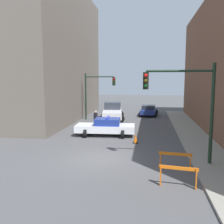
% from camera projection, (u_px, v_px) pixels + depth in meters
% --- Properties ---
extents(ground_plane, '(120.00, 120.00, 0.00)m').
position_uv_depth(ground_plane, '(100.00, 159.00, 14.19)').
color(ground_plane, '#4C4C4F').
extents(sidewalk_right, '(2.40, 44.00, 0.12)m').
position_uv_depth(sidewalk_right, '(214.00, 163.00, 13.26)').
color(sidewalk_right, gray).
rests_on(sidewalk_right, ground_plane).
extents(building_corner_left, '(14.00, 20.00, 14.73)m').
position_uv_depth(building_corner_left, '(22.00, 54.00, 28.75)').
color(building_corner_left, '#6B6056').
rests_on(building_corner_left, ground_plane).
extents(traffic_light_near, '(3.64, 0.35, 5.20)m').
position_uv_depth(traffic_light_near, '(189.00, 98.00, 12.86)').
color(traffic_light_near, black).
rests_on(traffic_light_near, sidewalk_right).
extents(traffic_light_far, '(3.44, 0.35, 5.20)m').
position_uv_depth(traffic_light_far, '(95.00, 89.00, 27.79)').
color(traffic_light_far, black).
rests_on(traffic_light_far, ground_plane).
extents(police_car, '(4.80, 2.53, 1.52)m').
position_uv_depth(police_car, '(106.00, 127.00, 20.04)').
color(police_car, white).
rests_on(police_car, ground_plane).
extents(white_truck, '(3.08, 5.61, 1.90)m').
position_uv_depth(white_truck, '(112.00, 112.00, 28.09)').
color(white_truck, silver).
rests_on(white_truck, ground_plane).
extents(parked_car_near, '(2.46, 4.41, 1.31)m').
position_uv_depth(parked_car_near, '(149.00, 110.00, 31.32)').
color(parked_car_near, navy).
rests_on(parked_car_near, ground_plane).
extents(pedestrian_crossing, '(0.42, 0.42, 1.66)m').
position_uv_depth(pedestrian_crossing, '(96.00, 119.00, 22.90)').
color(pedestrian_crossing, '#474C66').
rests_on(pedestrian_crossing, ground_plane).
extents(barrier_front, '(1.59, 0.36, 0.90)m').
position_uv_depth(barrier_front, '(178.00, 173.00, 10.37)').
color(barrier_front, orange).
rests_on(barrier_front, ground_plane).
extents(barrier_mid, '(1.60, 0.33, 0.90)m').
position_uv_depth(barrier_mid, '(175.00, 158.00, 12.34)').
color(barrier_mid, orange).
rests_on(barrier_mid, ground_plane).
extents(traffic_cone, '(0.36, 0.36, 0.66)m').
position_uv_depth(traffic_cone, '(136.00, 139.00, 17.69)').
color(traffic_cone, black).
rests_on(traffic_cone, ground_plane).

